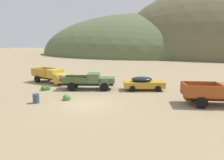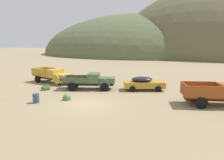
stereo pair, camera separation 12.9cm
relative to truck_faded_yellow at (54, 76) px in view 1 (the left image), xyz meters
name	(u,v)px [view 1 (the left image)]	position (x,y,z in m)	size (l,w,h in m)	color
ground_plane	(87,104)	(8.41, -7.40, -1.03)	(300.00, 300.00, 0.00)	#998460
hill_far_left	(137,54)	(-4.91, 75.19, -1.03)	(89.76, 76.05, 36.04)	#56603D
hill_far_right	(213,55)	(28.01, 73.32, -1.03)	(84.11, 69.84, 55.01)	brown
truck_faded_yellow	(54,76)	(0.00, 0.00, 0.00)	(6.44, 3.51, 1.91)	brown
truck_weathered_green	(93,81)	(6.43, -1.62, -0.04)	(6.39, 3.77, 1.89)	#232B1B
car_mustard	(145,83)	(12.35, -0.12, -0.21)	(5.16, 3.29, 1.57)	#B28928
oil_drum_by_truck	(36,98)	(3.83, -8.53, -0.60)	(0.61, 0.61, 0.87)	#384C6B
bush_lone_scrub	(67,98)	(5.97, -6.74, -0.85)	(0.79, 0.71, 0.74)	#4C8438
bush_between_trucks	(45,89)	(1.40, -3.95, -0.85)	(0.98, 0.93, 0.73)	#3D702D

